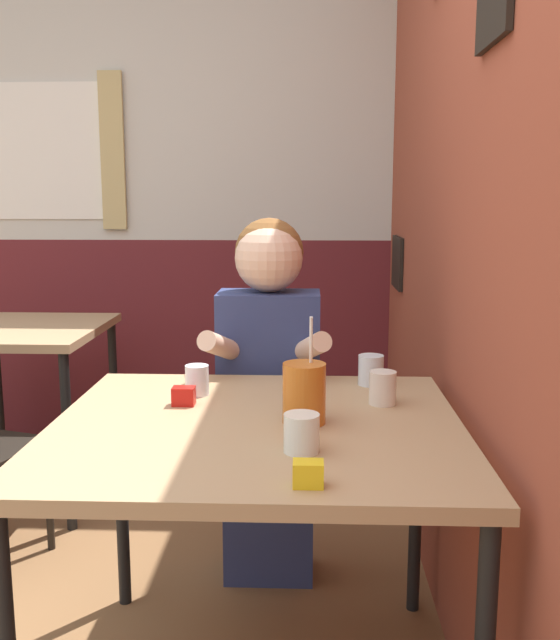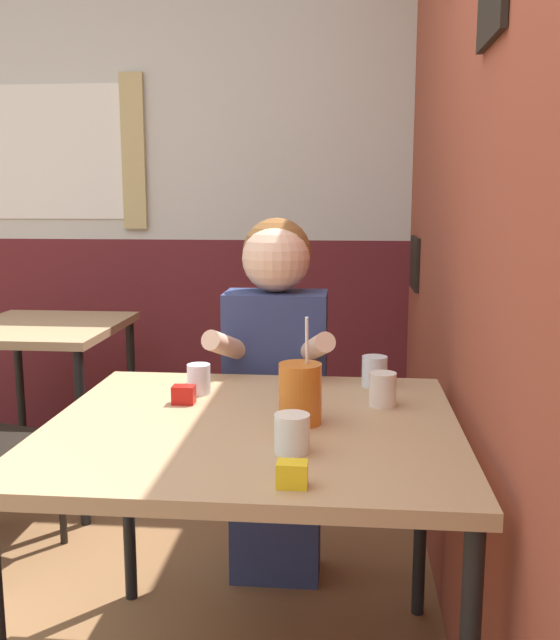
% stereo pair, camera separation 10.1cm
% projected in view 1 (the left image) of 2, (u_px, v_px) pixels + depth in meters
% --- Properties ---
extents(brick_wall_right, '(0.08, 4.40, 2.70)m').
position_uv_depth(brick_wall_right, '(441.00, 188.00, 2.43)').
color(brick_wall_right, brown).
rests_on(brick_wall_right, ground_plane).
extents(back_wall, '(5.34, 0.09, 2.70)m').
position_uv_depth(back_wall, '(162.00, 190.00, 3.69)').
color(back_wall, silver).
rests_on(back_wall, ground_plane).
extents(main_table, '(1.02, 0.96, 0.77)m').
position_uv_depth(main_table, '(257.00, 447.00, 1.79)').
color(main_table, tan).
rests_on(main_table, ground_plane).
extents(background_table, '(0.66, 0.76, 0.77)m').
position_uv_depth(background_table, '(25.00, 348.00, 3.11)').
color(background_table, tan).
rests_on(background_table, ground_plane).
extents(person_seated, '(0.42, 0.42, 1.25)m').
position_uv_depth(person_seated, '(269.00, 387.00, 2.42)').
color(person_seated, navy).
rests_on(person_seated, ground_plane).
extents(cocktail_pitcher, '(0.11, 0.11, 0.27)m').
position_uv_depth(cocktail_pitcher, '(304.00, 393.00, 1.76)').
color(cocktail_pitcher, '#C6661E').
rests_on(cocktail_pitcher, main_table).
extents(glass_near_pitcher, '(0.07, 0.07, 0.09)m').
position_uv_depth(glass_near_pitcher, '(197.00, 380.00, 2.01)').
color(glass_near_pitcher, silver).
rests_on(glass_near_pitcher, main_table).
extents(glass_center, '(0.08, 0.08, 0.09)m').
position_uv_depth(glass_center, '(302.00, 433.00, 1.56)').
color(glass_center, silver).
rests_on(glass_center, main_table).
extents(glass_far_side, '(0.07, 0.07, 0.09)m').
position_uv_depth(glass_far_side, '(383.00, 388.00, 1.93)').
color(glass_far_side, silver).
rests_on(glass_far_side, main_table).
extents(glass_by_brick, '(0.08, 0.08, 0.09)m').
position_uv_depth(glass_by_brick, '(371.00, 370.00, 2.12)').
color(glass_by_brick, silver).
rests_on(glass_by_brick, main_table).
extents(condiment_ketchup, '(0.06, 0.04, 0.05)m').
position_uv_depth(condiment_ketchup, '(184.00, 396.00, 1.92)').
color(condiment_ketchup, '#B7140F').
rests_on(condiment_ketchup, main_table).
extents(condiment_mustard, '(0.06, 0.04, 0.05)m').
position_uv_depth(condiment_mustard, '(308.00, 474.00, 1.38)').
color(condiment_mustard, yellow).
rests_on(condiment_mustard, main_table).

